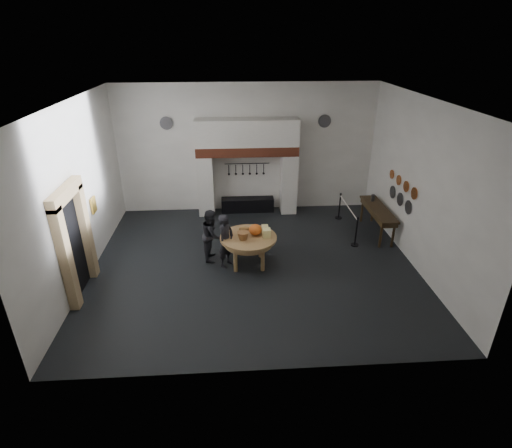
{
  "coord_description": "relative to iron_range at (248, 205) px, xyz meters",
  "views": [
    {
      "loc": [
        -0.58,
        -9.77,
        5.98
      ],
      "look_at": [
        0.05,
        -0.21,
        1.35
      ],
      "focal_mm": 28.0,
      "sensor_mm": 36.0,
      "label": 1
    }
  ],
  "objects": [
    {
      "name": "wall_plaque",
      "position": [
        -4.45,
        -2.92,
        1.35
      ],
      "size": [
        0.05,
        0.34,
        0.44
      ],
      "primitive_type": "cube",
      "color": "gold",
      "rests_on": "wall_left"
    },
    {
      "name": "wall_left",
      "position": [
        -4.5,
        -3.72,
        2.0
      ],
      "size": [
        0.02,
        8.0,
        4.5
      ],
      "primitive_type": "cube",
      "color": "white",
      "rests_on": "floor"
    },
    {
      "name": "barrier_rope",
      "position": [
        3.19,
        -1.86,
        0.6
      ],
      "size": [
        0.04,
        2.0,
        0.04
      ],
      "primitive_type": "cylinder",
      "rotation": [
        1.57,
        0.0,
        0.0
      ],
      "color": "white",
      "rests_on": "barrier_post_near"
    },
    {
      "name": "pewter_plate_right",
      "position": [
        4.46,
        -2.12,
        1.2
      ],
      "size": [
        0.03,
        0.4,
        0.4
      ],
      "primitive_type": "cylinder",
      "rotation": [
        0.0,
        1.57,
        0.0
      ],
      "color": "#4C4C51",
      "rests_on": "wall_right"
    },
    {
      "name": "door_lintel",
      "position": [
        -4.38,
        -4.72,
        2.4
      ],
      "size": [
        0.22,
        1.7,
        0.3
      ],
      "primitive_type": "cube",
      "color": "tan",
      "rests_on": "door_jamb_near"
    },
    {
      "name": "barrier_post_near",
      "position": [
        3.19,
        -2.86,
        0.2
      ],
      "size": [
        0.05,
        0.05,
        0.9
      ],
      "primitive_type": "cylinder",
      "color": "black",
      "rests_on": "floor"
    },
    {
      "name": "copper_pan_a",
      "position": [
        4.46,
        -3.52,
        1.7
      ],
      "size": [
        0.03,
        0.34,
        0.34
      ],
      "primitive_type": "cylinder",
      "rotation": [
        0.0,
        1.57,
        0.0
      ],
      "color": "#C6662D",
      "rests_on": "wall_right"
    },
    {
      "name": "pumpkin",
      "position": [
        0.05,
        -3.63,
        0.78
      ],
      "size": [
        0.36,
        0.36,
        0.31
      ],
      "primitive_type": "ellipsoid",
      "color": "orange",
      "rests_on": "work_table"
    },
    {
      "name": "pewter_plate_back_right",
      "position": [
        2.7,
        0.24,
        2.95
      ],
      "size": [
        0.44,
        0.03,
        0.44
      ],
      "primitive_type": "cylinder",
      "rotation": [
        1.57,
        0.0,
        0.0
      ],
      "color": "#4C4C51",
      "rests_on": "wall_back"
    },
    {
      "name": "wall_front",
      "position": [
        0.0,
        -7.72,
        2.0
      ],
      "size": [
        9.0,
        0.02,
        4.5
      ],
      "primitive_type": "cube",
      "color": "white",
      "rests_on": "floor"
    },
    {
      "name": "pewter_jug",
      "position": [
        4.1,
        -1.49,
        0.76
      ],
      "size": [
        0.12,
        0.12,
        0.22
      ],
      "primitive_type": "cylinder",
      "color": "#4D4C51",
      "rests_on": "side_table"
    },
    {
      "name": "ceiling",
      "position": [
        0.0,
        -3.72,
        4.25
      ],
      "size": [
        9.0,
        8.0,
        0.02
      ],
      "primitive_type": "cube",
      "color": "silver",
      "rests_on": "wall_back"
    },
    {
      "name": "copper_pan_c",
      "position": [
        4.46,
        -2.42,
        1.7
      ],
      "size": [
        0.03,
        0.3,
        0.3
      ],
      "primitive_type": "cylinder",
      "rotation": [
        0.0,
        1.57,
        0.0
      ],
      "color": "#C6662D",
      "rests_on": "wall_right"
    },
    {
      "name": "hearth_brick_band",
      "position": [
        0.0,
        -0.07,
        2.06
      ],
      "size": [
        3.5,
        0.72,
        0.32
      ],
      "primitive_type": "cube",
      "color": "#9E442B",
      "rests_on": "chimney_pier_left"
    },
    {
      "name": "utensil_rail",
      "position": [
        0.0,
        0.2,
        1.5
      ],
      "size": [
        1.6,
        0.02,
        0.02
      ],
      "primitive_type": "cylinder",
      "rotation": [
        0.0,
        1.57,
        0.0
      ],
      "color": "black",
      "rests_on": "wall_back"
    },
    {
      "name": "pewter_plate_mid",
      "position": [
        4.46,
        -2.72,
        1.2
      ],
      "size": [
        0.03,
        0.4,
        0.4
      ],
      "primitive_type": "cylinder",
      "rotation": [
        0.0,
        1.57,
        0.0
      ],
      "color": "#4C4C51",
      "rests_on": "wall_right"
    },
    {
      "name": "copper_pan_b",
      "position": [
        4.46,
        -2.97,
        1.7
      ],
      "size": [
        0.03,
        0.32,
        0.32
      ],
      "primitive_type": "cylinder",
      "rotation": [
        0.0,
        1.57,
        0.0
      ],
      "color": "#C6662D",
      "rests_on": "wall_right"
    },
    {
      "name": "wicker_basket",
      "position": [
        -0.3,
        -3.88,
        0.73
      ],
      "size": [
        0.33,
        0.33,
        0.22
      ],
      "primitive_type": "cone",
      "rotation": [
        3.14,
        0.0,
        0.02
      ],
      "color": "#A1623B",
      "rests_on": "work_table"
    },
    {
      "name": "copper_pan_d",
      "position": [
        4.46,
        -1.87,
        1.7
      ],
      "size": [
        0.03,
        0.28,
        0.28
      ],
      "primitive_type": "cylinder",
      "rotation": [
        0.0,
        1.57,
        0.0
      ],
      "color": "#C6662D",
      "rests_on": "wall_right"
    },
    {
      "name": "cheese_block_small",
      "position": [
        0.33,
        -3.48,
        0.72
      ],
      "size": [
        0.18,
        0.18,
        0.2
      ],
      "primitive_type": "cube",
      "color": "#F1E490",
      "rests_on": "work_table"
    },
    {
      "name": "barrier_post_far",
      "position": [
        3.19,
        -0.86,
        0.2
      ],
      "size": [
        0.05,
        0.05,
        0.9
      ],
      "primitive_type": "cylinder",
      "color": "black",
      "rests_on": "floor"
    },
    {
      "name": "side_table",
      "position": [
        4.1,
        -2.09,
        0.62
      ],
      "size": [
        0.55,
        2.2,
        0.06
      ],
      "primitive_type": "cube",
      "color": "#382814",
      "rests_on": "floor"
    },
    {
      "name": "pewter_plate_left",
      "position": [
        4.46,
        -3.32,
        1.2
      ],
      "size": [
        0.03,
        0.4,
        0.4
      ],
      "primitive_type": "cylinder",
      "rotation": [
        0.0,
        1.57,
        0.0
      ],
      "color": "#4C4C51",
      "rests_on": "wall_right"
    },
    {
      "name": "wall_right",
      "position": [
        4.5,
        -3.72,
        2.0
      ],
      "size": [
        0.02,
        8.0,
        4.5
      ],
      "primitive_type": "cube",
      "color": "white",
      "rests_on": "floor"
    },
    {
      "name": "chimney_pier_right",
      "position": [
        1.48,
        -0.07,
        0.82
      ],
      "size": [
        0.55,
        0.7,
        2.15
      ],
      "primitive_type": "cube",
      "color": "silver",
      "rests_on": "floor"
    },
    {
      "name": "wall_back",
      "position": [
        0.0,
        0.28,
        2.0
      ],
      "size": [
        9.0,
        0.02,
        4.5
      ],
      "primitive_type": "cube",
      "color": "white",
      "rests_on": "floor"
    },
    {
      "name": "door_jamb_near",
      "position": [
        -4.38,
        -5.42,
        1.05
      ],
      "size": [
        0.22,
        0.3,
        2.6
      ],
      "primitive_type": "cube",
      "color": "tan",
      "rests_on": "floor"
    },
    {
      "name": "door_jamb_far",
      "position": [
        -4.38,
        -4.02,
        1.05
      ],
      "size": [
        0.22,
        0.3,
        2.6
      ],
      "primitive_type": "cube",
      "color": "tan",
      "rests_on": "floor"
    },
    {
      "name": "chimney_pier_left",
      "position": [
        -1.48,
        -0.07,
        0.82
      ],
      "size": [
        0.55,
        0.7,
        2.15
      ],
      "primitive_type": "cube",
      "color": "silver",
      "rests_on": "floor"
    },
    {
      "name": "visitor_far",
      "position": [
        -1.17,
        -3.35,
        0.51
      ],
      "size": [
        0.63,
        0.78,
        1.53
      ],
      "primitive_type": "imported",
      "rotation": [
        0.0,
        0.0,
        1.5
      ],
      "color": "black",
      "rests_on": "floor"
    },
    {
      "name": "floor",
      "position": [
        0.0,
        -3.72,
        -0.25
      ],
      "size": [
        9.0,
        8.0,
        0.02
      ],
      "primitive_type": "cube",
      "color": "black",
      "rests_on": "ground"
    },
    {
      "name": "chimney_hood",
      "position": [
        0.0,
        -0.07,
        2.67
      ],
      "size": [
        3.5,
        0.7,
        0.9
      ],
      "primitive_type": "cube",
      "color": "silver",
      "rests_on": "hearth_brick_band"
    },
    {
      "name": "door_recess",
      "position": [
        -4.47,
        -4.72,
        1.0
      ],
      "size": [
        0.04,
        1.1,
        2.5
      ],
      "primitive_type": "cube",
      "color": "black",
      "rests_on": "floor"
    },
    {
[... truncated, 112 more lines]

